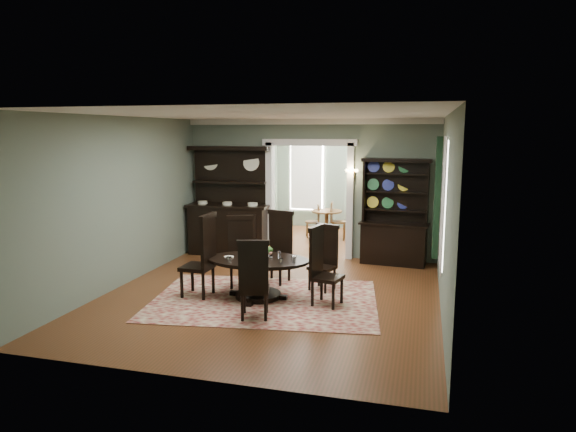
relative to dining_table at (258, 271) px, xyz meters
name	(u,v)px	position (x,y,z in m)	size (l,w,h in m)	color
room	(270,203)	(0.17, 0.16, 1.11)	(5.51, 6.01, 3.01)	brown
parlor	(330,178)	(0.17, 5.65, 1.05)	(3.51, 3.50, 3.01)	brown
doorway_trim	(310,183)	(0.17, 3.12, 1.15)	(2.08, 0.25, 2.57)	silver
right_window	(440,200)	(2.86, 1.05, 1.13)	(0.15, 1.47, 2.12)	white
wall_sconce	(352,172)	(1.12, 2.97, 1.42)	(0.27, 0.21, 0.21)	#CB8A36
rug	(265,300)	(0.14, -0.09, -0.46)	(3.62, 2.54, 0.01)	maroon
dining_table	(258,271)	(0.00, 0.00, 0.00)	(1.75, 1.65, 0.67)	black
centerpiece	(265,254)	(0.09, 0.08, 0.26)	(1.25, 0.80, 0.21)	silver
chair_far_left	(241,249)	(-0.54, 0.64, 0.19)	(0.59, 0.58, 1.25)	black
chair_far_mid	(278,244)	(0.06, 1.03, 0.22)	(0.56, 0.54, 1.31)	black
chair_far_right	(325,255)	(0.97, 0.78, 0.14)	(0.53, 0.52, 1.14)	black
chair_end_left	(203,254)	(-0.89, -0.16, 0.27)	(0.50, 0.54, 1.40)	black
chair_end_right	(321,264)	(1.07, -0.04, 0.20)	(0.54, 0.56, 1.27)	black
chair_near	(254,278)	(0.26, -0.99, 0.17)	(0.54, 0.53, 1.22)	black
sideboard	(229,217)	(-1.62, 2.84, 0.38)	(1.86, 0.72, 2.41)	black
welsh_dresser	(394,226)	(2.03, 2.88, 0.33)	(1.45, 0.65, 2.19)	black
parlor_table	(327,220)	(0.20, 5.03, 0.01)	(0.79, 0.79, 0.73)	brown
parlor_chair_left	(314,220)	(-0.14, 5.11, -0.01)	(0.40, 0.39, 0.85)	brown
parlor_chair_right	(336,220)	(0.45, 4.98, 0.05)	(0.41, 0.40, 0.96)	brown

